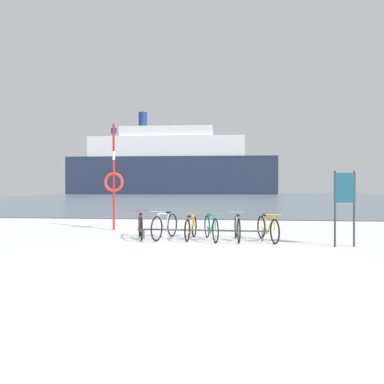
% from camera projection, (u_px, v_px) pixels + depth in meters
% --- Properties ---
extents(ground, '(80.00, 132.00, 0.08)m').
position_uv_depth(ground, '(224.00, 197.00, 60.43)').
color(ground, white).
extents(bike_rack, '(3.77, 0.18, 0.31)m').
position_uv_depth(bike_rack, '(202.00, 231.00, 10.10)').
color(bike_rack, '#4C5156').
rests_on(bike_rack, ground).
extents(bicycle_0, '(0.62, 1.60, 0.81)m').
position_uv_depth(bicycle_0, '(140.00, 226.00, 10.38)').
color(bicycle_0, black).
rests_on(bicycle_0, ground).
extents(bicycle_1, '(0.58, 1.73, 0.83)m').
position_uv_depth(bicycle_1, '(165.00, 226.00, 10.37)').
color(bicycle_1, black).
rests_on(bicycle_1, ground).
extents(bicycle_2, '(0.46, 1.59, 0.74)m').
position_uv_depth(bicycle_2, '(191.00, 228.00, 10.28)').
color(bicycle_2, black).
rests_on(bicycle_2, ground).
extents(bicycle_3, '(0.61, 1.69, 0.79)m').
position_uv_depth(bicycle_3, '(211.00, 227.00, 10.10)').
color(bicycle_3, black).
rests_on(bicycle_3, ground).
extents(bicycle_4, '(0.46, 1.65, 0.80)m').
position_uv_depth(bicycle_4, '(237.00, 228.00, 10.00)').
color(bicycle_4, black).
rests_on(bicycle_4, ground).
extents(bicycle_5, '(0.57, 1.71, 0.78)m').
position_uv_depth(bicycle_5, '(268.00, 228.00, 9.93)').
color(bicycle_5, black).
rests_on(bicycle_5, ground).
extents(info_sign, '(0.55, 0.13, 1.91)m').
position_uv_depth(info_sign, '(345.00, 195.00, 8.93)').
color(info_sign, '#33383D').
rests_on(info_sign, ground).
extents(rescue_post, '(0.71, 0.11, 3.77)m').
position_uv_depth(rescue_post, '(114.00, 179.00, 12.57)').
color(rescue_post, red).
rests_on(rescue_post, ground).
extents(ferry_ship, '(54.20, 14.82, 21.94)m').
position_uv_depth(ferry_ship, '(171.00, 167.00, 95.17)').
color(ferry_ship, '#232D47').
rests_on(ferry_ship, ground).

